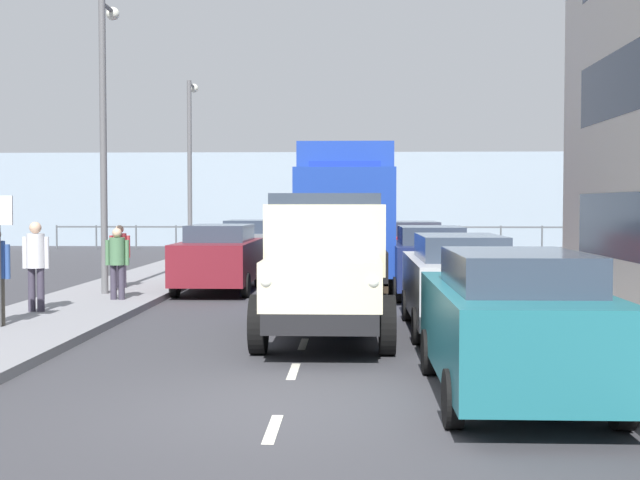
# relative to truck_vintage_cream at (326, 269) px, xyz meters

# --- Properties ---
(ground_plane) EXTENTS (80.00, 80.00, 0.00)m
(ground_plane) POSITION_rel_truck_vintage_cream_xyz_m (0.35, -6.97, -1.18)
(ground_plane) COLOR #38383D
(sidewalk_left) EXTENTS (2.76, 42.79, 0.15)m
(sidewalk_left) POSITION_rel_truck_vintage_cream_xyz_m (-4.63, -6.97, -1.10)
(sidewalk_left) COLOR gray
(sidewalk_left) RESTS_ON ground_plane
(sidewalk_right) EXTENTS (2.76, 42.79, 0.15)m
(sidewalk_right) POSITION_rel_truck_vintage_cream_xyz_m (5.32, -6.97, -1.10)
(sidewalk_right) COLOR gray
(sidewalk_right) RESTS_ON ground_plane
(road_centreline_markings) EXTENTS (0.12, 39.79, 0.01)m
(road_centreline_markings) POSITION_rel_truck_vintage_cream_xyz_m (0.35, -6.71, -1.17)
(road_centreline_markings) COLOR silver
(road_centreline_markings) RESTS_ON ground_plane
(sea_horizon) EXTENTS (80.00, 0.80, 5.00)m
(sea_horizon) POSITION_rel_truck_vintage_cream_xyz_m (0.35, -31.36, 1.32)
(sea_horizon) COLOR #8C9EAD
(sea_horizon) RESTS_ON ground_plane
(seawall_railing) EXTENTS (28.08, 0.08, 1.20)m
(seawall_railing) POSITION_rel_truck_vintage_cream_xyz_m (0.35, -27.76, -0.26)
(seawall_railing) COLOR #4C5156
(seawall_railing) RESTS_ON ground_plane
(truck_vintage_cream) EXTENTS (2.17, 5.64, 2.43)m
(truck_vintage_cream) POSITION_rel_truck_vintage_cream_xyz_m (0.00, 0.00, 0.00)
(truck_vintage_cream) COLOR black
(truck_vintage_cream) RESTS_ON ground_plane
(lorry_cargo_blue) EXTENTS (2.58, 8.20, 3.87)m
(lorry_cargo_blue) POSITION_rel_truck_vintage_cream_xyz_m (-0.25, -9.65, 0.90)
(lorry_cargo_blue) COLOR #193899
(lorry_cargo_blue) RESTS_ON ground_plane
(car_teal_kerbside_near) EXTENTS (1.85, 4.35, 1.72)m
(car_teal_kerbside_near) POSITION_rel_truck_vintage_cream_xyz_m (-2.30, 4.12, -0.28)
(car_teal_kerbside_near) COLOR #1E6670
(car_teal_kerbside_near) RESTS_ON ground_plane
(car_silver_kerbside_1) EXTENTS (1.79, 4.45, 1.72)m
(car_silver_kerbside_1) POSITION_rel_truck_vintage_cream_xyz_m (-2.30, -1.03, -0.28)
(car_silver_kerbside_1) COLOR #B7BABF
(car_silver_kerbside_1) RESTS_ON ground_plane
(car_navy_kerbside_2) EXTENTS (1.86, 4.27, 1.72)m
(car_navy_kerbside_2) POSITION_rel_truck_vintage_cream_xyz_m (-2.30, -6.68, -0.28)
(car_navy_kerbside_2) COLOR navy
(car_navy_kerbside_2) RESTS_ON ground_plane
(car_red_kerbside_3) EXTENTS (1.88, 4.39, 1.72)m
(car_red_kerbside_3) POSITION_rel_truck_vintage_cream_xyz_m (-2.30, -12.38, -0.28)
(car_red_kerbside_3) COLOR #B21E1E
(car_red_kerbside_3) RESTS_ON ground_plane
(car_maroon_oppositeside_0) EXTENTS (1.90, 4.49, 1.72)m
(car_maroon_oppositeside_0) POSITION_rel_truck_vintage_cream_xyz_m (2.99, -7.74, -0.28)
(car_maroon_oppositeside_0) COLOR maroon
(car_maroon_oppositeside_0) RESTS_ON ground_plane
(car_grey_oppositeside_1) EXTENTS (1.91, 4.11, 1.72)m
(car_grey_oppositeside_1) POSITION_rel_truck_vintage_cream_xyz_m (2.99, -14.09, -0.28)
(car_grey_oppositeside_1) COLOR slate
(car_grey_oppositeside_1) RESTS_ON ground_plane
(pedestrian_couple_a) EXTENTS (0.53, 0.34, 1.76)m
(pedestrian_couple_a) POSITION_rel_truck_vintage_cream_xyz_m (5.76, -2.39, 0.01)
(pedestrian_couple_a) COLOR #383342
(pedestrian_couple_a) RESTS_ON sidewalk_right
(pedestrian_by_lamp) EXTENTS (0.53, 0.34, 1.58)m
(pedestrian_by_lamp) POSITION_rel_truck_vintage_cream_xyz_m (4.74, -4.50, -0.11)
(pedestrian_by_lamp) COLOR #383342
(pedestrian_by_lamp) RESTS_ON sidewalk_right
(pedestrian_strolling) EXTENTS (0.53, 0.34, 1.58)m
(pedestrian_strolling) POSITION_rel_truck_vintage_cream_xyz_m (5.42, -7.14, -0.11)
(pedestrian_strolling) COLOR #383342
(pedestrian_strolling) RESTS_ON sidewalk_right
(lamp_post_promenade) EXTENTS (0.32, 1.14, 6.88)m
(lamp_post_promenade) POSITION_rel_truck_vintage_cream_xyz_m (5.39, -5.88, 3.04)
(lamp_post_promenade) COLOR #59595B
(lamp_post_promenade) RESTS_ON sidewalk_right
(lamp_post_far) EXTENTS (0.32, 1.14, 6.51)m
(lamp_post_far) POSITION_rel_truck_vintage_cream_xyz_m (5.39, -16.36, 2.84)
(lamp_post_far) COLOR #59595B
(lamp_post_far) RESTS_ON sidewalk_right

